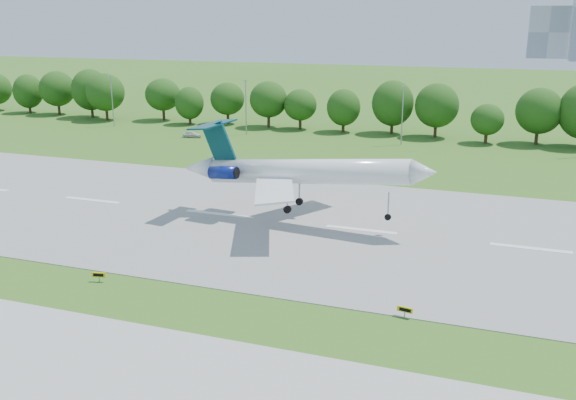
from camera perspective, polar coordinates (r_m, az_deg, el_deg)
name	(u,v)px	position (r m, az deg, el deg)	size (l,w,h in m)	color
ground	(108,284)	(67.17, -15.70, -7.23)	(600.00, 600.00, 0.00)	#35651A
runway	(217,214)	(87.34, -6.35, -1.25)	(400.00, 45.00, 0.08)	gray
tree_line	(344,106)	(147.88, 5.01, 8.34)	(288.40, 8.40, 10.40)	#382314
light_poles	(321,111)	(138.98, 2.95, 7.95)	(175.90, 0.25, 12.19)	gray
airliner	(294,170)	(81.51, 0.56, 2.65)	(34.30, 24.82, 10.82)	white
taxi_sign_centre	(99,275)	(67.74, -16.45, -6.41)	(1.44, 0.46, 1.01)	gray
taxi_sign_right	(405,310)	(58.69, 10.35, -9.57)	(1.43, 0.40, 1.00)	gray
service_vehicle_a	(213,130)	(149.05, -6.66, 6.18)	(1.26, 3.60, 1.19)	silver
service_vehicle_b	(192,134)	(143.92, -8.52, 5.80)	(1.62, 4.03, 1.37)	silver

